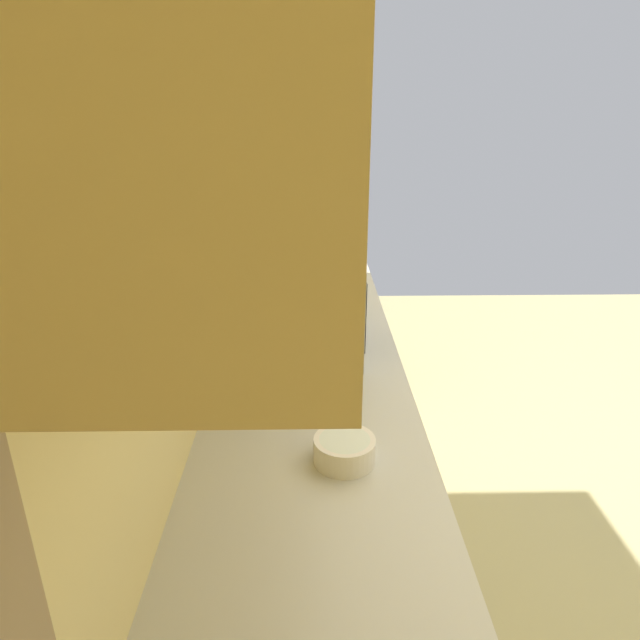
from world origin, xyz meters
The scene contains 7 objects.
ground_plane centered at (0.00, 0.00, 0.00)m, with size 6.32×6.32×0.00m, color tan.
wall_back centered at (0.00, 1.52, 1.35)m, with size 4.07×0.12×2.69m, color #ECCD77.
counter_run centered at (-0.36, 1.17, 0.45)m, with size 3.22×0.61×0.90m.
upper_cabinets centered at (-0.36, 1.30, 1.86)m, with size 2.19×0.33×0.63m.
oven_range centered at (1.57, 1.16, 0.47)m, with size 0.65×0.61×1.08m.
microwave centered at (0.09, 1.19, 1.07)m, with size 0.51×0.40×0.33m.
bowl centered at (-0.61, 1.08, 0.94)m, with size 0.15×0.15×0.06m.
Camera 1 is at (-1.73, 1.16, 1.72)m, focal length 31.37 mm.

